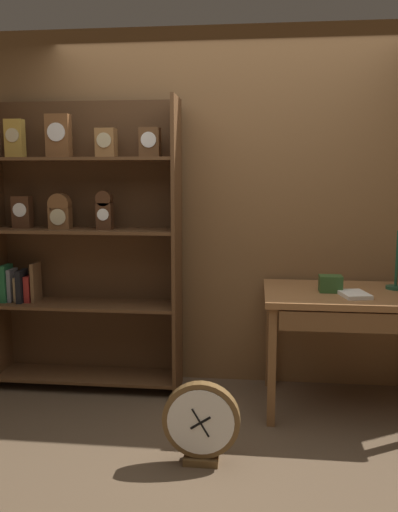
% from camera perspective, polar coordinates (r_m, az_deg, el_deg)
% --- Properties ---
extents(ground_plane, '(10.00, 10.00, 0.00)m').
position_cam_1_polar(ground_plane, '(3.06, 1.25, -21.89)').
color(ground_plane, brown).
extents(back_wood_panel, '(4.80, 0.05, 2.60)m').
position_cam_1_polar(back_wood_panel, '(3.93, 2.98, 4.94)').
color(back_wood_panel, brown).
rests_on(back_wood_panel, ground).
extents(bookshelf, '(1.37, 0.35, 2.09)m').
position_cam_1_polar(bookshelf, '(3.92, -12.58, 1.38)').
color(bookshelf, brown).
rests_on(bookshelf, ground).
extents(workbench, '(1.13, 0.74, 0.80)m').
position_cam_1_polar(workbench, '(3.61, 16.11, -5.29)').
color(workbench, brown).
rests_on(workbench, ground).
extents(toolbox_small, '(0.15, 0.11, 0.11)m').
position_cam_1_polar(toolbox_small, '(3.56, 14.00, -2.92)').
color(toolbox_small, '#2D5123').
rests_on(toolbox_small, workbench).
extents(open_repair_manual, '(0.20, 0.25, 0.02)m').
position_cam_1_polar(open_repair_manual, '(3.48, 16.39, -3.99)').
color(open_repair_manual, silver).
rests_on(open_repair_manual, workbench).
extents(round_clock_large, '(0.42, 0.11, 0.46)m').
position_cam_1_polar(round_clock_large, '(2.99, 0.24, -17.52)').
color(round_clock_large, brown).
rests_on(round_clock_large, ground).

